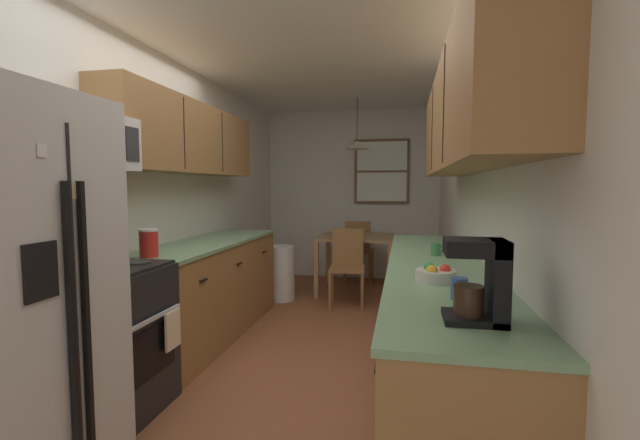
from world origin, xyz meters
TOP-DOWN VIEW (x-y plane):
  - ground_plane at (0.00, 1.00)m, footprint 12.00×12.00m
  - wall_left at (-1.35, 1.00)m, footprint 0.10×9.00m
  - wall_right at (1.35, 1.00)m, footprint 0.10×9.00m
  - wall_back at (0.00, 3.65)m, footprint 4.40×0.10m
  - ceiling_slab at (0.00, 1.00)m, footprint 4.40×9.00m
  - refrigerator at (-0.93, -1.32)m, footprint 0.76×0.74m
  - stove_range at (-0.99, -0.61)m, footprint 0.66×0.64m
  - microwave_over_range at (-1.11, -0.61)m, footprint 0.39×0.63m
  - counter_left at (-1.00, 0.78)m, footprint 0.64×2.14m
  - upper_cabinets_left at (-1.14, 0.73)m, footprint 0.33×2.22m
  - counter_right at (1.00, 0.05)m, footprint 0.64×3.18m
  - upper_cabinets_right at (1.14, 0.00)m, footprint 0.33×2.86m
  - dining_table at (0.17, 2.71)m, footprint 0.97×0.89m
  - dining_chair_near at (0.14, 2.06)m, footprint 0.43×0.43m
  - dining_chair_far at (0.13, 3.36)m, footprint 0.41×0.41m
  - pendant_light at (0.17, 2.71)m, footprint 0.30×0.30m
  - back_window at (0.45, 3.58)m, footprint 0.82×0.05m
  - trash_bin at (-0.70, 2.13)m, footprint 0.34×0.34m
  - storage_canister at (-1.00, -0.13)m, footprint 0.13×0.13m
  - dish_towel at (-0.64, -0.45)m, footprint 0.02×0.16m
  - coffee_maker at (1.07, -1.19)m, footprint 0.22×0.18m
  - mug_by_coffeemaker at (1.02, 0.33)m, footprint 0.11×0.07m
  - mug_spare at (1.03, -0.89)m, footprint 0.11×0.07m
  - fruit_bowl at (0.95, -0.53)m, footprint 0.21×0.21m

SIDE VIEW (x-z plane):
  - ground_plane at x=0.00m, z-range 0.00..0.00m
  - trash_bin at x=-0.70m, z-range 0.00..0.67m
  - counter_right at x=1.00m, z-range 0.00..0.90m
  - counter_left at x=-1.00m, z-range 0.00..0.90m
  - stove_range at x=-0.99m, z-range -0.08..1.02m
  - dish_towel at x=-0.64m, z-range 0.38..0.62m
  - dining_chair_near at x=0.14m, z-range 0.05..0.95m
  - dining_chair_far at x=0.13m, z-range 0.05..0.95m
  - dining_table at x=0.17m, z-range 0.27..1.02m
  - refrigerator at x=-0.93m, z-range 0.00..1.80m
  - fruit_bowl at x=0.95m, z-range 0.89..0.98m
  - mug_by_coffeemaker at x=1.02m, z-range 0.90..0.99m
  - mug_spare at x=1.03m, z-range 0.90..1.00m
  - storage_canister at x=-1.00m, z-range 0.90..1.10m
  - coffee_maker at x=1.07m, z-range 0.91..1.21m
  - wall_left at x=-1.35m, z-range 0.00..2.55m
  - wall_right at x=1.35m, z-range 0.00..2.55m
  - wall_back at x=0.00m, z-range 0.00..2.55m
  - back_window at x=0.45m, z-range 1.15..2.11m
  - microwave_over_range at x=-1.11m, z-range 1.50..1.84m
  - upper_cabinets_left at x=-1.14m, z-range 1.52..2.15m
  - upper_cabinets_right at x=1.14m, z-range 1.50..2.17m
  - pendant_light at x=0.17m, z-range 1.61..2.27m
  - ceiling_slab at x=0.00m, z-range 2.55..2.63m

